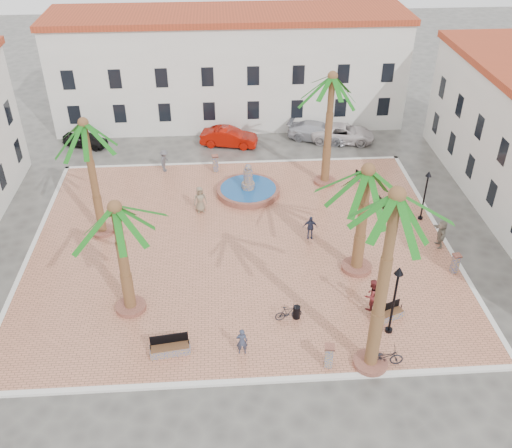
{
  "coord_description": "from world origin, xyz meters",
  "views": [
    {
      "loc": [
        -0.95,
        -29.1,
        21.2
      ],
      "look_at": [
        1.0,
        0.0,
        1.6
      ],
      "focal_mm": 40.0,
      "sensor_mm": 36.0,
      "label": 1
    }
  ],
  "objects_px": {
    "bench_s": "(170,349)",
    "litter_bin": "(297,312)",
    "fountain": "(248,189)",
    "palm_sw": "(117,222)",
    "palm_s": "(394,216)",
    "car_silver": "(318,132)",
    "cyclist_b": "(371,295)",
    "palm_e": "(366,185)",
    "car_black": "(85,139)",
    "lamppost_s": "(396,289)",
    "bicycle_b": "(288,313)",
    "bollard_se": "(329,356)",
    "pedestrian_fountain_a": "(200,199)",
    "palm_ne": "(332,89)",
    "palm_nw": "(86,136)",
    "bench_se": "(388,315)",
    "bicycle_a": "(384,357)",
    "cyclist_a": "(242,341)",
    "pedestrian_north": "(164,161)",
    "bench_e": "(385,210)",
    "bollard_e": "(455,263)",
    "car_white": "(342,133)",
    "lamppost_e": "(426,187)",
    "car_red": "(229,137)",
    "pedestrian_fountain_b": "(310,227)",
    "bench_ne": "(364,180)",
    "pedestrian_east": "(441,234)"
  },
  "relations": [
    {
      "from": "fountain",
      "to": "pedestrian_fountain_b",
      "type": "relative_size",
      "value": 2.86
    },
    {
      "from": "palm_e",
      "to": "litter_bin",
      "type": "relative_size",
      "value": 9.22
    },
    {
      "from": "palm_sw",
      "to": "palm_ne",
      "type": "bearing_deg",
      "value": 45.36
    },
    {
      "from": "bench_s",
      "to": "bollard_se",
      "type": "relative_size",
      "value": 1.55
    },
    {
      "from": "palm_s",
      "to": "bicycle_a",
      "type": "relative_size",
      "value": 5.29
    },
    {
      "from": "bicycle_b",
      "to": "car_silver",
      "type": "height_order",
      "value": "car_silver"
    },
    {
      "from": "pedestrian_north",
      "to": "bench_ne",
      "type": "bearing_deg",
      "value": -84.02
    },
    {
      "from": "fountain",
      "to": "palm_sw",
      "type": "distance_m",
      "value": 14.69
    },
    {
      "from": "palm_nw",
      "to": "bench_e",
      "type": "relative_size",
      "value": 4.35
    },
    {
      "from": "fountain",
      "to": "bench_se",
      "type": "xyz_separation_m",
      "value": [
        6.66,
        -13.48,
        -0.06
      ]
    },
    {
      "from": "bollard_se",
      "to": "cyclist_a",
      "type": "relative_size",
      "value": 0.85
    },
    {
      "from": "palm_s",
      "to": "palm_e",
      "type": "xyz_separation_m",
      "value": [
        0.91,
        7.42,
        -2.87
      ]
    },
    {
      "from": "palm_s",
      "to": "palm_ne",
      "type": "bearing_deg",
      "value": 87.55
    },
    {
      "from": "palm_sw",
      "to": "palm_nw",
      "type": "bearing_deg",
      "value": 109.58
    },
    {
      "from": "palm_s",
      "to": "cyclist_b",
      "type": "distance_m",
      "value": 8.66
    },
    {
      "from": "palm_e",
      "to": "car_black",
      "type": "xyz_separation_m",
      "value": [
        -18.99,
        17.96,
        -5.25
      ]
    },
    {
      "from": "palm_s",
      "to": "car_red",
      "type": "xyz_separation_m",
      "value": [
        -6.13,
        24.73,
        -7.98
      ]
    },
    {
      "from": "bench_s",
      "to": "litter_bin",
      "type": "xyz_separation_m",
      "value": [
        6.54,
        2.1,
        0.08
      ]
    },
    {
      "from": "palm_s",
      "to": "pedestrian_fountain_a",
      "type": "xyz_separation_m",
      "value": [
        -8.37,
        14.4,
        -7.67
      ]
    },
    {
      "from": "bicycle_a",
      "to": "car_silver",
      "type": "xyz_separation_m",
      "value": [
        0.85,
        25.33,
        0.11
      ]
    },
    {
      "from": "lamppost_s",
      "to": "bicycle_b",
      "type": "xyz_separation_m",
      "value": [
        -5.08,
        1.24,
        -2.41
      ]
    },
    {
      "from": "bollard_se",
      "to": "car_white",
      "type": "bearing_deg",
      "value": 77.51
    },
    {
      "from": "cyclist_a",
      "to": "car_red",
      "type": "distance_m",
      "value": 23.55
    },
    {
      "from": "fountain",
      "to": "pedestrian_fountain_b",
      "type": "height_order",
      "value": "fountain"
    },
    {
      "from": "cyclist_b",
      "to": "pedestrian_fountain_a",
      "type": "bearing_deg",
      "value": -76.85
    },
    {
      "from": "car_white",
      "to": "bicycle_b",
      "type": "bearing_deg",
      "value": 171.63
    },
    {
      "from": "bollard_e",
      "to": "pedestrian_fountain_b",
      "type": "relative_size",
      "value": 0.8
    },
    {
      "from": "bollard_se",
      "to": "pedestrian_fountain_a",
      "type": "bearing_deg",
      "value": 113.8
    },
    {
      "from": "bicycle_b",
      "to": "pedestrian_east",
      "type": "distance_m",
      "value": 11.78
    },
    {
      "from": "bench_s",
      "to": "car_silver",
      "type": "distance_m",
      "value": 26.41
    },
    {
      "from": "bench_se",
      "to": "pedestrian_north",
      "type": "bearing_deg",
      "value": 104.1
    },
    {
      "from": "bollard_e",
      "to": "car_black",
      "type": "relative_size",
      "value": 0.34
    },
    {
      "from": "palm_ne",
      "to": "bench_e",
      "type": "relative_size",
      "value": 4.62
    },
    {
      "from": "palm_s",
      "to": "car_silver",
      "type": "relative_size",
      "value": 1.91
    },
    {
      "from": "palm_e",
      "to": "bollard_se",
      "type": "xyz_separation_m",
      "value": [
        -2.96,
        -7.36,
        -5.05
      ]
    },
    {
      "from": "lamppost_e",
      "to": "palm_s",
      "type": "bearing_deg",
      "value": -117.05
    },
    {
      "from": "pedestrian_fountain_a",
      "to": "bollard_e",
      "type": "bearing_deg",
      "value": -42.15
    },
    {
      "from": "bench_e",
      "to": "pedestrian_fountain_b",
      "type": "distance_m",
      "value": 6.11
    },
    {
      "from": "litter_bin",
      "to": "pedestrian_north",
      "type": "xyz_separation_m",
      "value": [
        -8.02,
        16.85,
        0.5
      ]
    },
    {
      "from": "car_black",
      "to": "litter_bin",
      "type": "bearing_deg",
      "value": -126.64
    },
    {
      "from": "cyclist_a",
      "to": "car_white",
      "type": "bearing_deg",
      "value": -111.19
    },
    {
      "from": "cyclist_a",
      "to": "car_silver",
      "type": "bearing_deg",
      "value": -106.69
    },
    {
      "from": "bench_ne",
      "to": "pedestrian_east",
      "type": "bearing_deg",
      "value": 172.17
    },
    {
      "from": "palm_nw",
      "to": "palm_sw",
      "type": "distance_m",
      "value": 7.99
    },
    {
      "from": "cyclist_b",
      "to": "bench_e",
      "type": "bearing_deg",
      "value": -137.6
    },
    {
      "from": "palm_s",
      "to": "cyclist_a",
      "type": "relative_size",
      "value": 6.38
    },
    {
      "from": "palm_nw",
      "to": "lamppost_e",
      "type": "distance_m",
      "value": 21.48
    },
    {
      "from": "palm_e",
      "to": "car_black",
      "type": "bearing_deg",
      "value": 136.59
    },
    {
      "from": "bench_s",
      "to": "bollard_se",
      "type": "distance_m",
      "value": 7.77
    },
    {
      "from": "fountain",
      "to": "palm_e",
      "type": "xyz_separation_m",
      "value": [
        5.9,
        -9.15,
        5.41
      ]
    }
  ]
}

